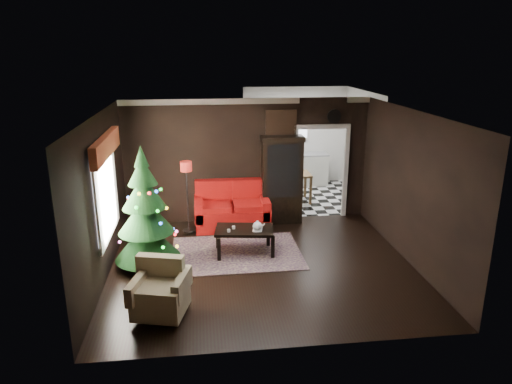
{
  "coord_description": "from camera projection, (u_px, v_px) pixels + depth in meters",
  "views": [
    {
      "loc": [
        -1.07,
        -7.82,
        3.85
      ],
      "look_at": [
        0.0,
        0.9,
        1.15
      ],
      "focal_mm": 33.01,
      "sensor_mm": 36.0,
      "label": 1
    }
  ],
  "objects": [
    {
      "name": "left_window",
      "position": [
        105.0,
        193.0,
        8.12
      ],
      "size": [
        0.05,
        1.6,
        1.4
      ],
      "primitive_type": "cube",
      "color": "white",
      "rests_on": "wall_left"
    },
    {
      "name": "wall_clock",
      "position": [
        334.0,
        116.0,
        10.53
      ],
      "size": [
        0.32,
        0.32,
        0.06
      ],
      "primitive_type": "cylinder",
      "color": "white",
      "rests_on": "wall_back"
    },
    {
      "name": "wall_front",
      "position": [
        289.0,
        252.0,
        5.89
      ],
      "size": [
        5.5,
        0.0,
        5.5
      ],
      "primitive_type": "plane",
      "rotation": [
        -1.57,
        0.0,
        0.0
      ],
      "color": "black",
      "rests_on": "ground"
    },
    {
      "name": "cup_a",
      "position": [
        234.0,
        227.0,
        9.05
      ],
      "size": [
        0.07,
        0.07,
        0.05
      ],
      "primitive_type": "cylinder",
      "rotation": [
        0.0,
        0.0,
        -0.03
      ],
      "color": "silver",
      "rests_on": "coffee_table"
    },
    {
      "name": "armchair",
      "position": [
        160.0,
        288.0,
        6.93
      ],
      "size": [
        0.94,
        0.94,
        0.78
      ],
      "primitive_type": null,
      "rotation": [
        0.0,
        0.0,
        -0.26
      ],
      "color": "beige",
      "rests_on": "ground"
    },
    {
      "name": "wall_right",
      "position": [
        411.0,
        188.0,
        8.58
      ],
      "size": [
        0.0,
        5.5,
        5.5
      ],
      "primitive_type": "plane",
      "rotation": [
        1.57,
        0.0,
        -1.57
      ],
      "color": "black",
      "rests_on": "ground"
    },
    {
      "name": "cup_b",
      "position": [
        229.0,
        231.0,
        8.89
      ],
      "size": [
        0.06,
        0.06,
        0.05
      ],
      "primitive_type": "cylinder",
      "rotation": [
        0.0,
        0.0,
        0.03
      ],
      "color": "silver",
      "rests_on": "coffee_table"
    },
    {
      "name": "painting",
      "position": [
        281.0,
        123.0,
        10.43
      ],
      "size": [
        0.62,
        0.05,
        0.52
      ],
      "primitive_type": "cube",
      "color": "#A27442",
      "rests_on": "wall_back"
    },
    {
      "name": "loveseat",
      "position": [
        232.0,
        206.0,
        10.42
      ],
      "size": [
        1.7,
        0.9,
        1.0
      ],
      "primitive_type": null,
      "color": "maroon",
      "rests_on": "ground"
    },
    {
      "name": "wall_left",
      "position": [
        101.0,
        199.0,
        7.94
      ],
      "size": [
        0.0,
        5.5,
        5.5
      ],
      "primitive_type": "plane",
      "rotation": [
        1.57,
        0.0,
        1.57
      ],
      "color": "black",
      "rests_on": "ground"
    },
    {
      "name": "valance",
      "position": [
        106.0,
        146.0,
        7.89
      ],
      "size": [
        0.12,
        2.1,
        0.35
      ],
      "primitive_type": "cube",
      "color": "#A14329",
      "rests_on": "wall_left"
    },
    {
      "name": "christmas_tree",
      "position": [
        145.0,
        212.0,
        8.37
      ],
      "size": [
        1.44,
        1.44,
        2.26
      ],
      "primitive_type": null,
      "rotation": [
        0.0,
        0.0,
        0.25
      ],
      "color": "black",
      "rests_on": "ground"
    },
    {
      "name": "rug",
      "position": [
        237.0,
        253.0,
        9.21
      ],
      "size": [
        2.51,
        1.83,
        0.01
      ],
      "primitive_type": "cube",
      "rotation": [
        0.0,
        0.0,
        0.01
      ],
      "color": "#44323D",
      "rests_on": "ground"
    },
    {
      "name": "kitchen_table",
      "position": [
        296.0,
        187.0,
        12.24
      ],
      "size": [
        0.7,
        0.7,
        0.75
      ],
      "primitive_type": null,
      "color": "brown",
      "rests_on": "ground"
    },
    {
      "name": "kitchen_window",
      "position": [
        295.0,
        126.0,
        13.54
      ],
      "size": [
        0.7,
        0.06,
        0.7
      ],
      "primitive_type": "cube",
      "color": "white",
      "rests_on": "ground"
    },
    {
      "name": "wall_back",
      "position": [
        247.0,
        161.0,
        10.63
      ],
      "size": [
        5.5,
        0.0,
        5.5
      ],
      "primitive_type": "plane",
      "rotation": [
        1.57,
        0.0,
        0.0
      ],
      "color": "black",
      "rests_on": "ground"
    },
    {
      "name": "kitchen_floor",
      "position": [
        305.0,
        197.0,
        12.67
      ],
      "size": [
        3.0,
        3.0,
        0.0
      ],
      "primitive_type": "plane",
      "color": "white",
      "rests_on": "ground"
    },
    {
      "name": "teapot",
      "position": [
        257.0,
        226.0,
        8.93
      ],
      "size": [
        0.26,
        0.26,
        0.19
      ],
      "primitive_type": null,
      "rotation": [
        0.0,
        0.0,
        0.34
      ],
      "color": "white",
      "rests_on": "coffee_table"
    },
    {
      "name": "ceiling",
      "position": [
        263.0,
        113.0,
        7.85
      ],
      "size": [
        5.5,
        5.5,
        0.0
      ],
      "primitive_type": "plane",
      "rotation": [
        3.14,
        0.0,
        0.0
      ],
      "color": "white",
      "rests_on": "ground"
    },
    {
      "name": "floor_lamp",
      "position": [
        187.0,
        197.0,
        9.93
      ],
      "size": [
        0.28,
        0.28,
        1.54
      ],
      "primitive_type": null,
      "rotation": [
        0.0,
        0.0,
        0.07
      ],
      "color": "black",
      "rests_on": "ground"
    },
    {
      "name": "doorway",
      "position": [
        320.0,
        173.0,
        10.93
      ],
      "size": [
        1.1,
        0.1,
        2.1
      ],
      "primitive_type": null,
      "color": "silver",
      "rests_on": "ground"
    },
    {
      "name": "floor",
      "position": [
        262.0,
        266.0,
        8.67
      ],
      "size": [
        5.5,
        5.5,
        0.0
      ],
      "primitive_type": "plane",
      "color": "black",
      "rests_on": "ground"
    },
    {
      "name": "curio_cabinet",
      "position": [
        281.0,
        182.0,
        10.64
      ],
      "size": [
        0.9,
        0.45,
        1.9
      ],
      "primitive_type": null,
      "color": "black",
      "rests_on": "ground"
    },
    {
      "name": "kitchen_counter",
      "position": [
        296.0,
        170.0,
        13.67
      ],
      "size": [
        1.8,
        0.6,
        0.9
      ],
      "primitive_type": "cube",
      "color": "silver",
      "rests_on": "ground"
    },
    {
      "name": "coffee_table",
      "position": [
        244.0,
        241.0,
        9.13
      ],
      "size": [
        1.19,
        0.82,
        0.5
      ],
      "primitive_type": null,
      "rotation": [
        0.0,
        0.0,
        -0.14
      ],
      "color": "black",
      "rests_on": "rug"
    },
    {
      "name": "book",
      "position": [
        253.0,
        224.0,
        8.96
      ],
      "size": [
        0.18,
        0.05,
        0.24
      ],
      "primitive_type": "imported",
      "rotation": [
        0.0,
        0.0,
        -0.2
      ],
      "color": "tan",
      "rests_on": "coffee_table"
    }
  ]
}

